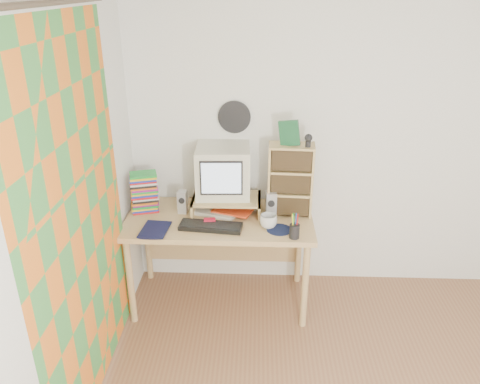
# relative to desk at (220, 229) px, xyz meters

# --- Properties ---
(back_wall) EXTENTS (3.50, 0.00, 3.50)m
(back_wall) POSITION_rel_desk_xyz_m (1.03, 0.31, 0.63)
(back_wall) COLOR white
(back_wall) RESTS_ON floor
(left_wall) EXTENTS (0.00, 3.50, 3.50)m
(left_wall) POSITION_rel_desk_xyz_m (-0.72, -1.44, 0.63)
(left_wall) COLOR white
(left_wall) RESTS_ON floor
(curtain) EXTENTS (0.00, 2.20, 2.20)m
(curtain) POSITION_rel_desk_xyz_m (-0.68, -0.96, 0.53)
(curtain) COLOR orange
(curtain) RESTS_ON left_wall
(wall_disc) EXTENTS (0.25, 0.02, 0.25)m
(wall_disc) POSITION_rel_desk_xyz_m (0.10, 0.29, 0.81)
(wall_disc) COLOR black
(wall_disc) RESTS_ON back_wall
(desk) EXTENTS (1.40, 0.70, 0.75)m
(desk) POSITION_rel_desk_xyz_m (0.00, 0.00, 0.00)
(desk) COLOR tan
(desk) RESTS_ON floor
(monitor_riser) EXTENTS (0.52, 0.30, 0.12)m
(monitor_riser) POSITION_rel_desk_xyz_m (0.05, 0.04, 0.23)
(monitor_riser) COLOR tan
(monitor_riser) RESTS_ON desk
(crt_monitor) EXTENTS (0.42, 0.42, 0.38)m
(crt_monitor) POSITION_rel_desk_xyz_m (0.02, 0.09, 0.44)
(crt_monitor) COLOR beige
(crt_monitor) RESTS_ON monitor_riser
(speaker_left) EXTENTS (0.07, 0.07, 0.18)m
(speaker_left) POSITION_rel_desk_xyz_m (-0.28, 0.01, 0.22)
(speaker_left) COLOR #B6B6BB
(speaker_left) RESTS_ON desk
(speaker_right) EXTENTS (0.08, 0.08, 0.20)m
(speaker_right) POSITION_rel_desk_xyz_m (0.39, -0.04, 0.24)
(speaker_right) COLOR #B6B6BB
(speaker_right) RESTS_ON desk
(keyboard) EXTENTS (0.46, 0.20, 0.03)m
(keyboard) POSITION_rel_desk_xyz_m (-0.05, -0.24, 0.15)
(keyboard) COLOR black
(keyboard) RESTS_ON desk
(dvd_stack) EXTENTS (0.23, 0.19, 0.28)m
(dvd_stack) POSITION_rel_desk_xyz_m (-0.58, 0.03, 0.27)
(dvd_stack) COLOR brown
(dvd_stack) RESTS_ON desk
(cd_rack) EXTENTS (0.34, 0.20, 0.55)m
(cd_rack) POSITION_rel_desk_xyz_m (0.53, 0.03, 0.41)
(cd_rack) COLOR tan
(cd_rack) RESTS_ON desk
(mug) EXTENTS (0.15, 0.15, 0.10)m
(mug) POSITION_rel_desk_xyz_m (0.37, -0.21, 0.18)
(mug) COLOR silver
(mug) RESTS_ON desk
(diary) EXTENTS (0.24, 0.19, 0.05)m
(diary) POSITION_rel_desk_xyz_m (-0.53, -0.29, 0.16)
(diary) COLOR #0F1237
(diary) RESTS_ON desk
(mousepad) EXTENTS (0.20, 0.20, 0.00)m
(mousepad) POSITION_rel_desk_xyz_m (0.44, -0.24, 0.14)
(mousepad) COLOR #101736
(mousepad) RESTS_ON desk
(pen_cup) EXTENTS (0.07, 0.07, 0.14)m
(pen_cup) POSITION_rel_desk_xyz_m (0.54, -0.35, 0.21)
(pen_cup) COLOR black
(pen_cup) RESTS_ON desk
(papers) EXTENTS (0.39, 0.34, 0.04)m
(papers) POSITION_rel_desk_xyz_m (0.03, 0.04, 0.16)
(papers) COLOR silver
(papers) RESTS_ON desk
(red_box) EXTENTS (0.09, 0.06, 0.04)m
(red_box) POSITION_rel_desk_xyz_m (-0.06, -0.17, 0.16)
(red_box) COLOR red
(red_box) RESTS_ON desk
(game_box) EXTENTS (0.14, 0.06, 0.18)m
(game_box) POSITION_rel_desk_xyz_m (0.50, 0.02, 0.77)
(game_box) COLOR #17522D
(game_box) RESTS_ON cd_rack
(webcam) EXTENTS (0.06, 0.06, 0.09)m
(webcam) POSITION_rel_desk_xyz_m (0.64, -0.01, 0.73)
(webcam) COLOR black
(webcam) RESTS_ON cd_rack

